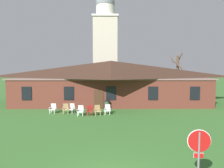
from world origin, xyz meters
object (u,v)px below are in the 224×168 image
object	(u,v)px
lawn_chair_near_door	(66,108)
lawn_chair_far_side	(97,110)
lawn_chair_middle	(81,110)
trash_bin	(107,105)
lawn_chair_by_porch	(53,108)
lawn_chair_right_end	(90,110)
stop_sign	(199,149)
lawn_chair_under_eave	(108,109)
lawn_chair_left_end	(72,108)

from	to	relation	value
lawn_chair_near_door	lawn_chair_far_side	world-z (taller)	same
lawn_chair_middle	trash_bin	size ratio (longest dim) A/B	0.98
lawn_chair_by_porch	lawn_chair_middle	size ratio (longest dim) A/B	1.00
lawn_chair_by_porch	lawn_chair_right_end	size ratio (longest dim) A/B	1.00
lawn_chair_far_side	lawn_chair_near_door	bearing A→B (deg)	166.14
lawn_chair_by_porch	lawn_chair_middle	bearing A→B (deg)	-19.61
stop_sign	lawn_chair_by_porch	distance (m)	15.67
trash_bin	lawn_chair_far_side	bearing A→B (deg)	-108.75
lawn_chair_near_door	lawn_chair_under_eave	world-z (taller)	same
lawn_chair_right_end	lawn_chair_far_side	xyz separation A→B (m)	(0.72, 0.10, 0.00)
lawn_chair_left_end	lawn_chair_near_door	bearing A→B (deg)	-166.41
lawn_chair_middle	trash_bin	xyz separation A→B (m)	(2.48, 2.76, -0.00)
lawn_chair_by_porch	lawn_chair_middle	world-z (taller)	same
lawn_chair_left_end	lawn_chair_right_end	size ratio (longest dim) A/B	1.00
lawn_chair_right_end	lawn_chair_middle	bearing A→B (deg)	-175.58
lawn_chair_far_side	stop_sign	bearing A→B (deg)	-70.09
lawn_chair_by_porch	lawn_chair_near_door	bearing A→B (deg)	-3.28
lawn_chair_near_door	trash_bin	world-z (taller)	trash_bin
lawn_chair_by_porch	lawn_chair_under_eave	xyz separation A→B (m)	(5.51, -0.52, 0.00)
stop_sign	lawn_chair_left_end	xyz separation A→B (m)	(-7.02, 12.93, -1.13)
lawn_chair_by_porch	lawn_chair_far_side	xyz separation A→B (m)	(4.54, -0.88, 0.00)
lawn_chair_middle	lawn_chair_under_eave	world-z (taller)	same
lawn_chair_by_porch	lawn_chair_left_end	world-z (taller)	same
stop_sign	lawn_chair_under_eave	bearing A→B (deg)	105.28
lawn_chair_near_door	lawn_chair_middle	xyz separation A→B (m)	(1.64, -0.97, 0.00)
stop_sign	lawn_chair_left_end	world-z (taller)	stop_sign
lawn_chair_by_porch	lawn_chair_left_end	distance (m)	1.86
stop_sign	trash_bin	bearing A→B (deg)	103.36
lawn_chair_near_door	lawn_chair_left_end	distance (m)	0.58
lawn_chair_right_end	trash_bin	distance (m)	3.13
lawn_chair_under_eave	lawn_chair_left_end	bearing A→B (deg)	170.93
lawn_chair_middle	lawn_chair_far_side	xyz separation A→B (m)	(1.60, 0.17, 0.00)
lawn_chair_by_porch	lawn_chair_right_end	world-z (taller)	same
lawn_chair_near_door	lawn_chair_left_end	world-z (taller)	same
lawn_chair_right_end	trash_bin	bearing A→B (deg)	59.27
lawn_chair_by_porch	trash_bin	world-z (taller)	trash_bin
lawn_chair_near_door	lawn_chair_right_end	size ratio (longest dim) A/B	1.00
lawn_chair_by_porch	lawn_chair_under_eave	distance (m)	5.53
lawn_chair_by_porch	lawn_chair_under_eave	size ratio (longest dim) A/B	1.00
lawn_chair_near_door	lawn_chair_far_side	bearing A→B (deg)	-13.86
lawn_chair_far_side	trash_bin	distance (m)	2.73
stop_sign	lawn_chair_left_end	bearing A→B (deg)	118.51
lawn_chair_under_eave	lawn_chair_middle	bearing A→B (deg)	-168.47
lawn_chair_under_eave	trash_bin	world-z (taller)	trash_bin
lawn_chair_near_door	lawn_chair_far_side	xyz separation A→B (m)	(3.25, -0.80, 0.00)
lawn_chair_middle	lawn_chair_right_end	world-z (taller)	same
stop_sign	lawn_chair_under_eave	distance (m)	12.85
stop_sign	lawn_chair_right_end	world-z (taller)	stop_sign
trash_bin	lawn_chair_left_end	bearing A→B (deg)	-155.13
lawn_chair_right_end	lawn_chair_near_door	bearing A→B (deg)	160.34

